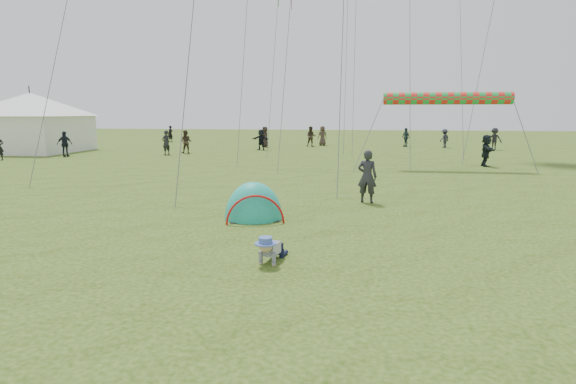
# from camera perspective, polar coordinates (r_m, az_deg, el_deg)

# --- Properties ---
(ground) EXTENTS (140.00, 140.00, 0.00)m
(ground) POSITION_cam_1_polar(r_m,az_deg,el_deg) (9.62, 0.50, -7.94)
(ground) COLOR #223D08
(crawling_toddler) EXTENTS (0.70, 0.88, 0.59)m
(crawling_toddler) POSITION_cam_1_polar(r_m,az_deg,el_deg) (9.06, -2.29, -7.13)
(crawling_toddler) COLOR black
(crawling_toddler) RESTS_ON ground
(popup_tent) EXTENTS (1.96, 1.77, 2.12)m
(popup_tent) POSITION_cam_1_polar(r_m,az_deg,el_deg) (12.79, -4.37, -3.41)
(popup_tent) COLOR #0C9264
(popup_tent) RESTS_ON ground
(standing_adult) EXTENTS (0.71, 0.54, 1.76)m
(standing_adult) POSITION_cam_1_polar(r_m,az_deg,el_deg) (15.12, 10.02, 1.95)
(standing_adult) COLOR #27282F
(standing_adult) RESTS_ON ground
(event_marquee) EXTENTS (7.06, 7.06, 4.78)m
(event_marquee) POSITION_cam_1_polar(r_m,az_deg,el_deg) (39.59, -29.73, 7.91)
(event_marquee) COLOR white
(event_marquee) RESTS_ON ground
(crowd_person_0) EXTENTS (0.70, 0.58, 1.65)m
(crowd_person_0) POSITION_cam_1_polar(r_m,az_deg,el_deg) (47.84, -14.70, 7.16)
(crowd_person_0) COLOR black
(crowd_person_0) RESTS_ON ground
(crowd_person_1) EXTENTS (0.91, 0.73, 1.78)m
(crowd_person_1) POSITION_cam_1_polar(r_m,az_deg,el_deg) (40.01, 2.96, 7.06)
(crowd_person_1) COLOR #3A2E24
(crowd_person_1) RESTS_ON ground
(crowd_person_2) EXTENTS (0.87, 1.09, 1.73)m
(crowd_person_2) POSITION_cam_1_polar(r_m,az_deg,el_deg) (34.39, -26.50, 5.49)
(crowd_person_2) COLOR black
(crowd_person_2) RESTS_ON ground
(crowd_person_3) EXTENTS (1.16, 1.12, 1.59)m
(crowd_person_3) POSITION_cam_1_polar(r_m,az_deg,el_deg) (40.92, 19.26, 6.45)
(crowd_person_3) COLOR #262633
(crowd_person_3) RESTS_ON ground
(crowd_person_4) EXTENTS (0.86, 1.02, 1.78)m
(crowd_person_4) POSITION_cam_1_polar(r_m,az_deg,el_deg) (39.35, -2.94, 7.01)
(crowd_person_4) COLOR black
(crowd_person_4) RESTS_ON ground
(crowd_person_5) EXTENTS (1.60, 0.89, 1.65)m
(crowd_person_5) POSITION_cam_1_polar(r_m,az_deg,el_deg) (36.30, -3.45, 6.64)
(crowd_person_5) COLOR black
(crowd_person_5) RESTS_ON ground
(crowd_person_6) EXTENTS (0.65, 0.75, 1.74)m
(crowd_person_6) POSITION_cam_1_polar(r_m,az_deg,el_deg) (33.21, -15.23, 6.08)
(crowd_person_6) COLOR black
(crowd_person_6) RESTS_ON ground
(crowd_person_7) EXTENTS (0.87, 0.70, 1.71)m
(crowd_person_7) POSITION_cam_1_polar(r_m,az_deg,el_deg) (33.96, -12.80, 6.23)
(crowd_person_7) COLOR #413427
(crowd_person_7) RESTS_ON ground
(crowd_person_8) EXTENTS (0.83, 1.05, 1.66)m
(crowd_person_8) POSITION_cam_1_polar(r_m,az_deg,el_deg) (41.11, 14.72, 6.74)
(crowd_person_8) COLOR #2D424A
(crowd_person_8) RESTS_ON ground
(crowd_person_9) EXTENTS (1.31, 1.09, 1.76)m
(crowd_person_9) POSITION_cam_1_polar(r_m,az_deg,el_deg) (39.99, 24.73, 6.14)
(crowd_person_9) COLOR black
(crowd_person_9) RESTS_ON ground
(crowd_person_10) EXTENTS (1.03, 0.88, 1.78)m
(crowd_person_10) POSITION_cam_1_polar(r_m,az_deg,el_deg) (41.25, 4.40, 7.13)
(crowd_person_10) COLOR #3E302A
(crowd_person_10) RESTS_ON ground
(crowd_person_11) EXTENTS (0.57, 1.65, 1.77)m
(crowd_person_11) POSITION_cam_1_polar(r_m,az_deg,el_deg) (27.41, 23.85, 4.83)
(crowd_person_11) COLOR black
(crowd_person_11) RESTS_ON ground
(rainbow_tube_kite) EXTENTS (6.48, 0.64, 0.64)m
(rainbow_tube_kite) POSITION_cam_1_polar(r_m,az_deg,el_deg) (25.29, 19.52, 11.15)
(rainbow_tube_kite) COLOR red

